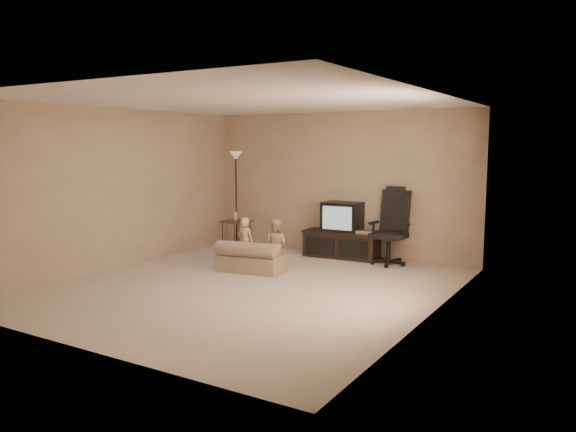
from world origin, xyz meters
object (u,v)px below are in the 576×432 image
object	(u,v)px
floor_lamp	(236,177)
toddler_right	(275,245)
toddler_left	(245,244)
side_table	(236,221)
child_sofa	(250,259)
office_chair	(391,236)
tv_stand	(342,235)

from	to	relation	value
floor_lamp	toddler_right	xyz separation A→B (m)	(1.71, -1.32, -0.92)
toddler_left	side_table	bearing A→B (deg)	-45.85
side_table	floor_lamp	bearing A→B (deg)	124.74
floor_lamp	child_sofa	size ratio (longest dim) A/B	1.73
floor_lamp	toddler_left	world-z (taller)	floor_lamp
office_chair	toddler_left	world-z (taller)	office_chair
child_sofa	toddler_left	world-z (taller)	toddler_left
floor_lamp	toddler_left	size ratio (longest dim) A/B	2.20
side_table	toddler_left	xyz separation A→B (m)	(1.24, -1.45, -0.09)
toddler_left	toddler_right	bearing A→B (deg)	-148.81
floor_lamp	child_sofa	bearing A→B (deg)	-48.32
floor_lamp	office_chair	bearing A→B (deg)	0.79
floor_lamp	toddler_right	size ratio (longest dim) A/B	2.26
child_sofa	toddler_right	size ratio (longest dim) A/B	1.31
office_chair	child_sofa	distance (m)	2.34
tv_stand	side_table	size ratio (longest dim) A/B	1.94
tv_stand	child_sofa	size ratio (longest dim) A/B	1.30
tv_stand	side_table	distance (m)	2.12
toddler_right	tv_stand	bearing A→B (deg)	-111.43
child_sofa	floor_lamp	bearing A→B (deg)	123.66
tv_stand	toddler_left	distance (m)	1.85
side_table	floor_lamp	distance (m)	0.83
side_table	toddler_right	world-z (taller)	toddler_right
floor_lamp	toddler_left	xyz separation A→B (m)	(1.30, -1.53, -0.91)
toddler_left	tv_stand	bearing A→B (deg)	-114.33
child_sofa	toddler_right	world-z (taller)	toddler_right
tv_stand	child_sofa	bearing A→B (deg)	-115.99
toddler_right	side_table	bearing A→B (deg)	-40.38
toddler_left	toddler_right	size ratio (longest dim) A/B	1.03
office_chair	toddler_left	size ratio (longest dim) A/B	1.53
floor_lamp	toddler_right	world-z (taller)	floor_lamp
tv_stand	floor_lamp	distance (m)	2.36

